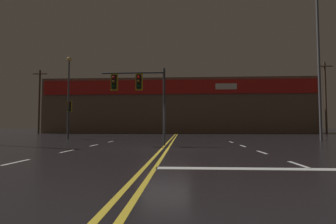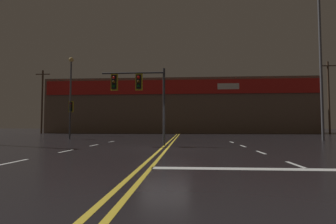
{
  "view_description": "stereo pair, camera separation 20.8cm",
  "coord_description": "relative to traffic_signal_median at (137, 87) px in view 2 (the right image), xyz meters",
  "views": [
    {
      "loc": [
        0.91,
        -13.41,
        1.14
      ],
      "look_at": [
        0.0,
        2.6,
        2.0
      ],
      "focal_mm": 28.0,
      "sensor_mm": 36.0,
      "label": 1
    },
    {
      "loc": [
        1.11,
        -13.4,
        1.14
      ],
      "look_at": [
        0.0,
        2.6,
        2.0
      ],
      "focal_mm": 28.0,
      "sensor_mm": 36.0,
      "label": 2
    }
  ],
  "objects": [
    {
      "name": "streetlight_median_approach",
      "position": [
        13.56,
        6.09,
        4.07
      ],
      "size": [
        0.56,
        0.56,
        12.15
      ],
      "color": "#59595E",
      "rests_on": "ground"
    },
    {
      "name": "traffic_signal_corner_northwest",
      "position": [
        -7.32,
        7.28,
        -0.95
      ],
      "size": [
        0.42,
        0.36,
        3.36
      ],
      "color": "#38383D",
      "rests_on": "ground"
    },
    {
      "name": "ground_plane",
      "position": [
        1.78,
        -1.79,
        -3.42
      ],
      "size": [
        200.0,
        200.0,
        0.0
      ],
      "primitive_type": "plane",
      "color": "black"
    },
    {
      "name": "traffic_signal_median",
      "position": [
        0.0,
        0.0,
        0.0
      ],
      "size": [
        3.78,
        0.36,
        4.53
      ],
      "color": "#38383D",
      "rests_on": "ground"
    },
    {
      "name": "road_markings",
      "position": [
        2.54,
        -2.88,
        -3.41
      ],
      "size": [
        12.87,
        60.0,
        0.01
      ],
      "color": "gold",
      "rests_on": "ground"
    },
    {
      "name": "building_backdrop",
      "position": [
        1.78,
        29.44,
        0.9
      ],
      "size": [
        42.43,
        10.23,
        8.6
      ],
      "color": "brown",
      "rests_on": "ground"
    },
    {
      "name": "streetlight_near_right",
      "position": [
        -10.92,
        15.09,
        2.59
      ],
      "size": [
        0.56,
        0.56,
        9.41
      ],
      "color": "#59595E",
      "rests_on": "ground"
    },
    {
      "name": "utility_pole_row",
      "position": [
        2.64,
        22.88,
        1.76
      ],
      "size": [
        44.0,
        0.26,
        10.26
      ],
      "color": "#4C3828",
      "rests_on": "ground"
    }
  ]
}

